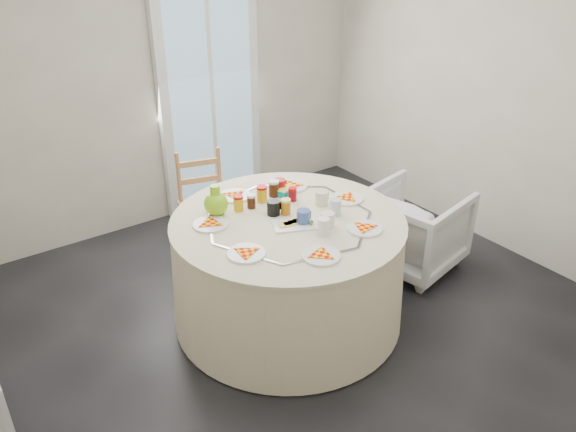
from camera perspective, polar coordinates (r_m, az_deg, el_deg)
floor at (r=4.05m, az=1.50°, el=-10.25°), size 4.00×4.00×0.00m
wall_back at (r=5.07m, az=-12.44°, el=13.52°), size 4.00×0.02×2.60m
wall_right at (r=4.84m, az=21.38°, el=11.60°), size 0.02×4.00×2.60m
glass_door at (r=5.26m, az=-7.91°, el=11.57°), size 1.00×0.08×2.10m
table at (r=3.86m, az=0.00°, el=-5.59°), size 1.59×1.59×0.80m
wooden_chair at (r=4.61m, az=-8.42°, el=1.35°), size 0.48×0.46×0.88m
armchair at (r=4.55m, az=12.69°, el=-0.57°), size 0.79×0.82×0.73m
place_settings at (r=3.66m, az=0.00°, el=-0.42°), size 1.59×1.59×0.02m
jar_cluster at (r=3.81m, az=-2.37°, el=1.64°), size 0.49×0.37×0.13m
butter_tub at (r=3.98m, az=-0.42°, el=2.33°), size 0.16×0.14×0.05m
green_pitcher at (r=3.70m, az=-7.34°, el=1.42°), size 0.17×0.17×0.21m
cheese_platter at (r=3.58m, az=0.64°, el=-1.04°), size 0.32×0.27×0.04m
mugs_glasses at (r=3.71m, az=1.86°, el=0.68°), size 0.67×0.67×0.12m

